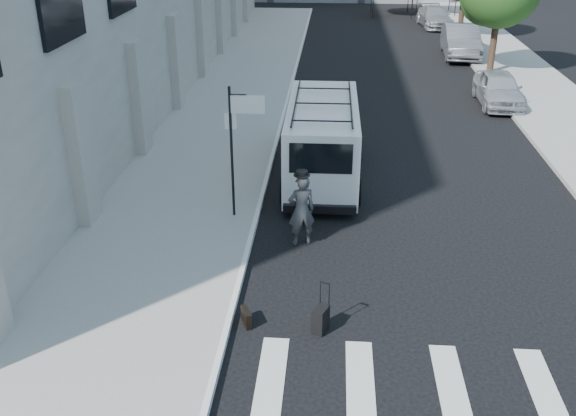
% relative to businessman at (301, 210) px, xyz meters
% --- Properties ---
extents(ground, '(120.00, 120.00, 0.00)m').
position_rel_businessman_xyz_m(ground, '(0.73, -2.00, -0.92)').
color(ground, black).
rests_on(ground, ground).
extents(sidewalk_left, '(4.50, 48.00, 0.15)m').
position_rel_businessman_xyz_m(sidewalk_left, '(-3.52, 14.00, -0.85)').
color(sidewalk_left, gray).
rests_on(sidewalk_left, ground).
extents(sidewalk_right, '(4.00, 56.00, 0.15)m').
position_rel_businessman_xyz_m(sidewalk_right, '(9.73, 18.00, -0.85)').
color(sidewalk_right, gray).
rests_on(sidewalk_right, ground).
extents(sign_pole, '(1.03, 0.07, 3.50)m').
position_rel_businessman_xyz_m(sign_pole, '(-1.63, 1.20, 1.73)').
color(sign_pole, black).
rests_on(sign_pole, sidewalk_left).
extents(businessman, '(0.77, 0.62, 1.85)m').
position_rel_businessman_xyz_m(businessman, '(0.00, 0.00, 0.00)').
color(businessman, '#38383A').
rests_on(businessman, ground).
extents(briefcase, '(0.28, 0.45, 0.34)m').
position_rel_businessman_xyz_m(briefcase, '(-0.92, -3.47, -0.75)').
color(briefcase, black).
rests_on(briefcase, ground).
extents(suitcase, '(0.36, 0.44, 1.05)m').
position_rel_businessman_xyz_m(suitcase, '(0.58, -3.59, -0.64)').
color(suitcase, black).
rests_on(suitcase, ground).
extents(cargo_van, '(2.27, 6.29, 2.36)m').
position_rel_businessman_xyz_m(cargo_van, '(0.40, 4.39, 0.30)').
color(cargo_van, silver).
rests_on(cargo_van, ground).
extents(parked_car_a, '(1.70, 4.12, 1.40)m').
position_rel_businessman_xyz_m(parked_car_a, '(7.53, 12.69, -0.22)').
color(parked_car_a, '#A8AAB0').
rests_on(parked_car_a, ground).
extents(parked_car_b, '(2.09, 5.23, 1.69)m').
position_rel_businessman_xyz_m(parked_car_b, '(7.53, 21.99, -0.08)').
color(parked_car_b, '#5C5D63').
rests_on(parked_car_b, ground).
extents(parked_car_c, '(2.29, 4.72, 1.32)m').
position_rel_businessman_xyz_m(parked_car_c, '(7.33, 31.21, -0.26)').
color(parked_car_c, gray).
rests_on(parked_car_c, ground).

